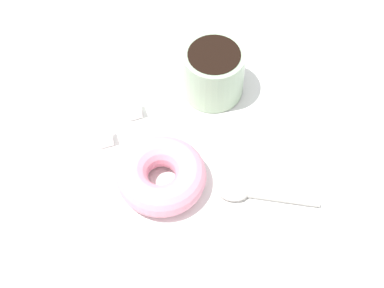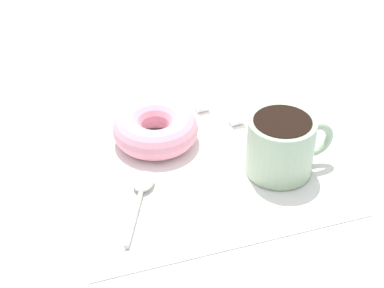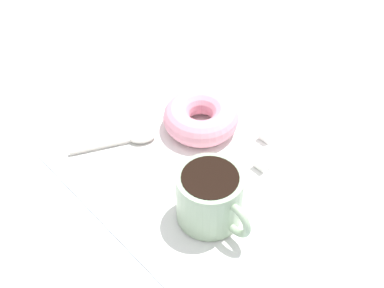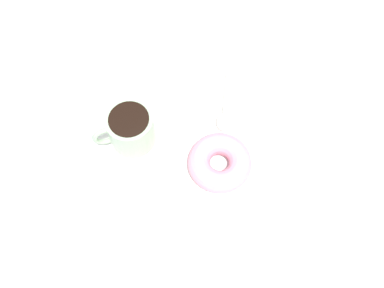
# 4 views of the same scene
# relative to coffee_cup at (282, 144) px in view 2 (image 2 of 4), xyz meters

# --- Properties ---
(ground_plane) EXTENTS (1.20, 1.20, 0.02)m
(ground_plane) POSITION_rel_coffee_cup_xyz_m (-0.07, -0.11, -0.05)
(ground_plane) COLOR #B2BCC6
(napkin) EXTENTS (0.32, 0.32, 0.00)m
(napkin) POSITION_rel_coffee_cup_xyz_m (-0.06, -0.09, -0.04)
(napkin) COLOR white
(napkin) RESTS_ON ground_plane
(coffee_cup) EXTENTS (0.08, 0.10, 0.07)m
(coffee_cup) POSITION_rel_coffee_cup_xyz_m (0.00, 0.00, 0.00)
(coffee_cup) COLOR #9EB793
(coffee_cup) RESTS_ON napkin
(donut) EXTENTS (0.10, 0.10, 0.04)m
(donut) POSITION_rel_coffee_cup_xyz_m (-0.10, -0.12, -0.02)
(donut) COLOR pink
(donut) RESTS_ON napkin
(spoon) EXTENTS (0.11, 0.07, 0.01)m
(spoon) POSITION_rel_coffee_cup_xyz_m (-0.02, -0.16, -0.03)
(spoon) COLOR #B7B2A8
(spoon) RESTS_ON napkin
(sugar_cube) EXTENTS (0.02, 0.02, 0.02)m
(sugar_cube) POSITION_rel_coffee_cup_xyz_m (-0.11, -0.01, -0.03)
(sugar_cube) COLOR white
(sugar_cube) RESTS_ON napkin
(sugar_cube_extra) EXTENTS (0.02, 0.02, 0.02)m
(sugar_cube_extra) POSITION_rel_coffee_cup_xyz_m (-0.15, -0.04, -0.03)
(sugar_cube_extra) COLOR white
(sugar_cube_extra) RESTS_ON napkin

